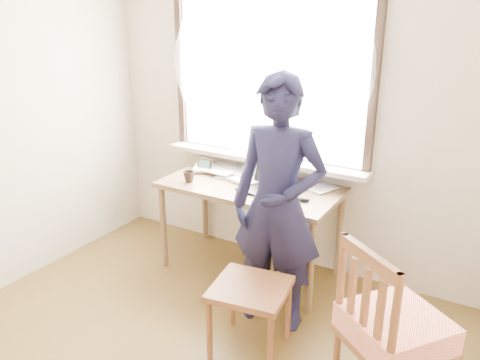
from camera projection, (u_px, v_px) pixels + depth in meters
The scene contains 13 objects.
room_shell at pixel (134, 114), 2.30m from camera, with size 3.52×4.02×2.61m.
desk at pixel (250, 194), 3.84m from camera, with size 1.46×0.73×0.78m.
laptop at pixel (268, 183), 3.68m from camera, with size 0.43×0.37×0.26m.
mug_white at pixel (250, 172), 3.96m from camera, with size 0.13×0.13×0.10m, color white.
mug_dark at pixel (189, 177), 3.87m from camera, with size 0.10×0.10×0.09m, color black.
mouse at pixel (304, 199), 3.48m from camera, with size 0.09×0.06×0.03m, color black.
desk_clutter at pixel (238, 173), 4.02m from camera, with size 0.89×0.46×0.04m.
book_a at pixel (220, 167), 4.21m from camera, with size 0.19×0.26×0.02m, color white.
book_b at pixel (314, 186), 3.78m from camera, with size 0.17×0.23×0.02m, color white.
picture_frame at pixel (205, 166), 4.12m from camera, with size 0.14×0.02×0.11m.
work_chair at pixel (250, 296), 2.98m from camera, with size 0.53×0.51×0.48m.
side_chair at pixel (392, 331), 2.43m from camera, with size 0.67×0.66×1.05m.
person at pixel (278, 206), 3.14m from camera, with size 0.65×0.42×1.77m, color black.
Camera 1 is at (1.58, -1.49, 2.10)m, focal length 35.00 mm.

